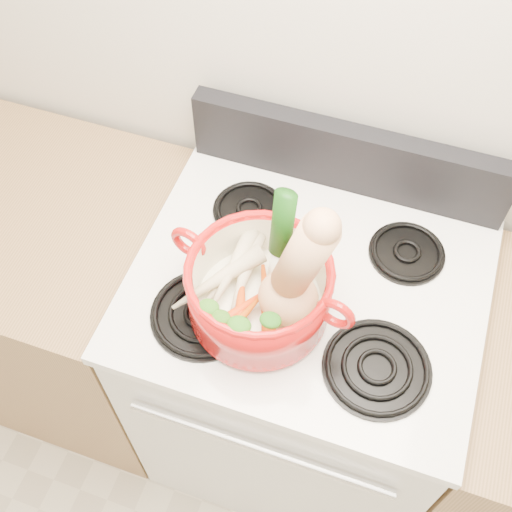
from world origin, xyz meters
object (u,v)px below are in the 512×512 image
(dutch_oven, at_px, (259,290))
(squash, at_px, (291,270))
(stove_body, at_px, (297,371))
(leek, at_px, (280,245))

(dutch_oven, xyz_separation_m, squash, (0.06, -0.01, 0.11))
(stove_body, xyz_separation_m, squash, (-0.02, -0.12, 0.69))
(dutch_oven, height_order, leek, leek)
(stove_body, xyz_separation_m, leek, (-0.05, -0.06, 0.68))
(stove_body, height_order, dutch_oven, dutch_oven)
(stove_body, bearing_deg, leek, -131.74)
(stove_body, xyz_separation_m, dutch_oven, (-0.08, -0.11, 0.58))
(stove_body, distance_m, squash, 0.70)
(leek, bearing_deg, squash, -46.67)
(stove_body, relative_size, leek, 3.17)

